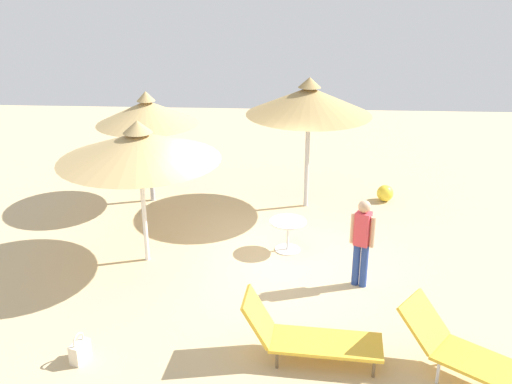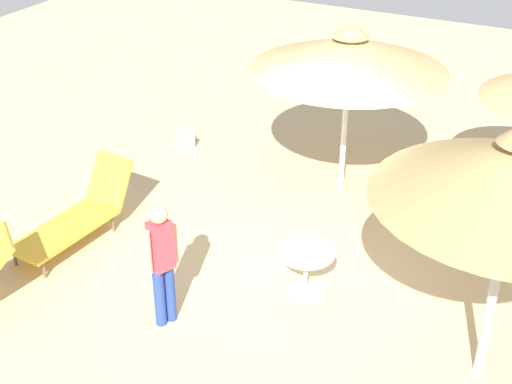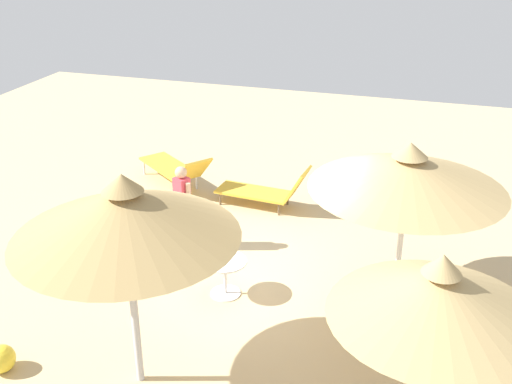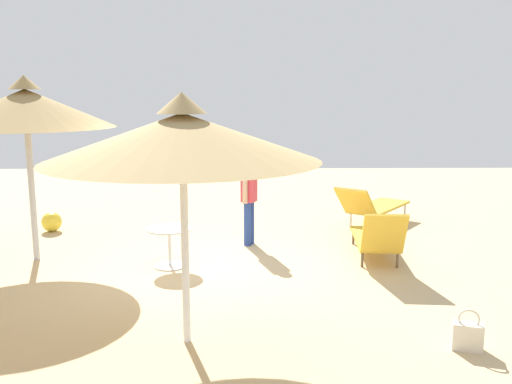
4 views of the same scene
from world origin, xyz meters
name	(u,v)px [view 4 (image 4 of 4)]	position (x,y,z in m)	size (l,w,h in m)	color
ground	(193,285)	(0.00, 0.00, -0.05)	(24.00, 24.00, 0.10)	tan
parasol_umbrella_far_right	(182,137)	(-1.93, -0.12, 2.25)	(2.89, 2.89, 2.71)	white
parasol_umbrella_edge	(26,108)	(1.11, 2.67, 2.46)	(2.75, 2.75, 2.97)	#B2B2B7
lounge_chair_center	(373,206)	(3.24, -3.33, 0.44)	(2.20, 1.89, 0.94)	gold
lounge_chair_front	(377,237)	(0.98, -2.89, 0.39)	(2.00, 0.81, 0.96)	gold
person_standing_far_left	(249,196)	(1.97, -0.82, 0.89)	(0.40, 0.30, 1.60)	navy
handbag	(468,335)	(-2.18, -3.13, 0.16)	(0.25, 0.34, 0.45)	beige
side_table_round	(169,240)	(0.72, 0.43, 0.43)	(0.71, 0.71, 0.62)	silver
beach_ball	(52,222)	(2.98, 3.06, 0.19)	(0.39, 0.39, 0.39)	yellow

